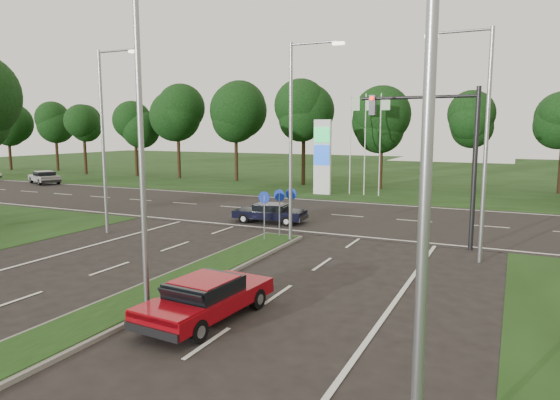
% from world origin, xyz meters
% --- Properties ---
extents(verge_far, '(160.00, 50.00, 0.02)m').
position_xyz_m(verge_far, '(0.00, 55.00, 0.00)').
color(verge_far, black).
rests_on(verge_far, ground).
extents(cross_road, '(160.00, 12.00, 0.02)m').
position_xyz_m(cross_road, '(0.00, 24.00, 0.00)').
color(cross_road, black).
rests_on(cross_road, ground).
extents(median_kerb, '(2.00, 26.00, 0.12)m').
position_xyz_m(median_kerb, '(0.00, 4.00, 0.06)').
color(median_kerb, slate).
rests_on(median_kerb, ground).
extents(streetlight_median_near, '(2.53, 0.22, 9.00)m').
position_xyz_m(streetlight_median_near, '(1.00, 6.00, 5.08)').
color(streetlight_median_near, gray).
rests_on(streetlight_median_near, ground).
extents(streetlight_median_far, '(2.53, 0.22, 9.00)m').
position_xyz_m(streetlight_median_far, '(1.00, 16.00, 5.08)').
color(streetlight_median_far, gray).
rests_on(streetlight_median_far, ground).
extents(streetlight_left_far, '(2.53, 0.22, 9.00)m').
position_xyz_m(streetlight_left_far, '(-8.30, 14.00, 5.08)').
color(streetlight_left_far, gray).
rests_on(streetlight_left_far, ground).
extents(streetlight_right_far, '(2.53, 0.22, 9.00)m').
position_xyz_m(streetlight_right_far, '(8.80, 16.00, 5.08)').
color(streetlight_right_far, gray).
rests_on(streetlight_right_far, ground).
extents(streetlight_right_near, '(2.53, 0.22, 9.00)m').
position_xyz_m(streetlight_right_near, '(8.80, 2.00, 5.08)').
color(streetlight_right_near, gray).
rests_on(streetlight_right_near, ground).
extents(traffic_signal, '(5.10, 0.42, 7.00)m').
position_xyz_m(traffic_signal, '(7.19, 18.00, 4.65)').
color(traffic_signal, black).
rests_on(traffic_signal, ground).
extents(median_signs, '(1.16, 1.76, 2.38)m').
position_xyz_m(median_signs, '(0.00, 16.40, 1.71)').
color(median_signs, gray).
rests_on(median_signs, ground).
extents(gas_pylon, '(5.80, 1.26, 8.00)m').
position_xyz_m(gas_pylon, '(-3.79, 33.05, 3.20)').
color(gas_pylon, silver).
rests_on(gas_pylon, ground).
extents(treeline_far, '(6.00, 6.00, 9.90)m').
position_xyz_m(treeline_far, '(0.10, 39.93, 6.83)').
color(treeline_far, black).
rests_on(treeline_far, ground).
extents(red_sedan, '(2.06, 4.37, 1.17)m').
position_xyz_m(red_sedan, '(2.60, 6.32, 0.63)').
color(red_sedan, maroon).
rests_on(red_sedan, ground).
extents(navy_sedan, '(4.09, 1.98, 1.09)m').
position_xyz_m(navy_sedan, '(-2.25, 20.00, 0.58)').
color(navy_sedan, black).
rests_on(navy_sedan, ground).
extents(far_car_a, '(4.68, 3.41, 1.24)m').
position_xyz_m(far_car_a, '(-31.12, 28.99, 0.67)').
color(far_car_a, '#A8A8A8').
rests_on(far_car_a, ground).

